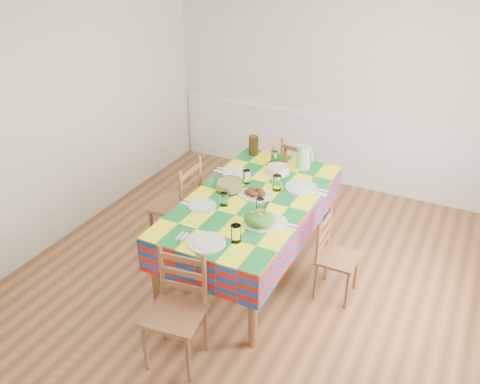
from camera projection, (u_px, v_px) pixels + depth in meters
name	position (u px, v px, depth m)	size (l,w,h in m)	color
room	(251.00, 159.00, 4.44)	(4.58, 5.08, 2.78)	brown
wainscot	(331.00, 148.00, 6.80)	(4.41, 0.06, 0.92)	white
dining_table	(252.00, 206.00, 4.93)	(1.15, 2.14, 0.83)	brown
setting_near_head	(216.00, 239.00, 4.21)	(0.52, 0.35, 0.15)	silver
setting_left_near	(210.00, 203.00, 4.74)	(0.48, 0.29, 0.13)	silver
setting_left_far	(239.00, 174.00, 5.27)	(0.53, 0.32, 0.14)	silver
setting_right_near	(268.00, 216.00, 4.54)	(0.52, 0.30, 0.13)	silver
setting_right_far	(293.00, 186.00, 5.04)	(0.61, 0.35, 0.16)	silver
meat_platter	(255.00, 193.00, 4.91)	(0.35, 0.25, 0.07)	silver
salad_platter	(260.00, 219.00, 4.46)	(0.30, 0.30, 0.13)	silver
pasta_bowl	(229.00, 186.00, 5.01)	(0.26, 0.26, 0.10)	white
cake	(277.00, 170.00, 5.36)	(0.27, 0.27, 0.07)	silver
serving_utensils	(262.00, 208.00, 4.72)	(0.15, 0.35, 0.01)	black
flower_vase	(274.00, 154.00, 5.56)	(0.15, 0.12, 0.24)	white
hot_sauce	(285.00, 155.00, 5.57)	(0.04, 0.04, 0.16)	red
green_pitcher	(304.00, 157.00, 5.41)	(0.15, 0.15, 0.26)	#A5C58B
tea_pitcher	(254.00, 145.00, 5.73)	(0.11, 0.11, 0.22)	black
name_card	(199.00, 253.00, 4.08)	(0.09, 0.03, 0.02)	silver
chair_near	(177.00, 311.00, 4.00)	(0.48, 0.47, 0.98)	brown
chair_far	(299.00, 175.00, 6.13)	(0.49, 0.47, 0.94)	brown
chair_left	(179.00, 206.00, 5.38)	(0.46, 0.49, 1.05)	brown
chair_right	(334.00, 257.00, 4.75)	(0.36, 0.37, 0.85)	brown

